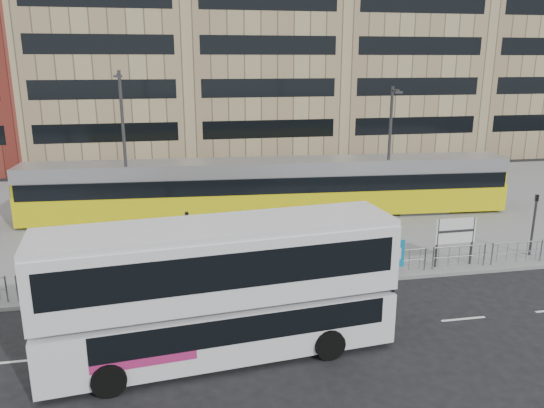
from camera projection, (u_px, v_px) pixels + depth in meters
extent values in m
plane|color=black|center=(287.00, 288.00, 22.92)|extent=(120.00, 120.00, 0.00)
cube|color=slate|center=(248.00, 212.00, 34.28)|extent=(64.00, 24.00, 0.15)
cube|color=gray|center=(287.00, 286.00, 22.94)|extent=(64.00, 0.25, 0.17)
cube|color=tan|center=(110.00, 44.00, 50.48)|extent=(14.00, 16.00, 22.00)
cube|color=tan|center=(255.00, 35.00, 52.73)|extent=(14.00, 16.00, 24.00)
cube|color=tan|center=(386.00, 51.00, 55.63)|extent=(14.00, 16.00, 21.00)
cube|color=tan|center=(508.00, 42.00, 57.87)|extent=(14.00, 16.00, 23.00)
cylinder|color=gray|center=(329.00, 255.00, 23.43)|extent=(32.00, 0.05, 0.05)
cylinder|color=gray|center=(329.00, 266.00, 23.56)|extent=(32.00, 0.04, 0.04)
cube|color=white|center=(337.00, 331.00, 19.30)|extent=(62.00, 0.12, 0.01)
cube|color=silver|center=(222.00, 324.00, 17.53)|extent=(11.63, 3.84, 1.76)
cube|color=silver|center=(220.00, 263.00, 16.96)|extent=(11.63, 3.84, 2.18)
cube|color=silver|center=(219.00, 229.00, 16.66)|extent=(11.62, 3.74, 0.31)
cube|color=black|center=(237.00, 311.00, 17.57)|extent=(9.57, 3.66, 0.88)
cube|color=black|center=(220.00, 257.00, 16.91)|extent=(11.02, 3.82, 1.14)
cube|color=#A82161|center=(141.00, 337.00, 16.82)|extent=(3.38, 2.99, 0.52)
cylinder|color=black|center=(330.00, 344.00, 17.39)|extent=(1.06, 0.42, 1.04)
cylinder|color=black|center=(302.00, 309.00, 19.83)|extent=(1.06, 0.42, 1.04)
cylinder|color=black|center=(109.00, 380.00, 15.45)|extent=(1.06, 0.42, 1.04)
cylinder|color=black|center=(109.00, 336.00, 17.89)|extent=(1.06, 0.42, 1.04)
cube|color=#CFC60B|center=(270.00, 199.00, 32.99)|extent=(29.85, 4.59, 1.70)
cube|color=black|center=(270.00, 181.00, 32.68)|extent=(29.43, 4.60, 0.96)
cube|color=#B0B0B5|center=(270.00, 167.00, 32.45)|extent=(29.84, 4.36, 0.85)
cube|color=#CFC60B|center=(487.00, 182.00, 34.54)|extent=(1.42, 2.46, 2.76)
cube|color=#CFC60B|center=(30.00, 196.00, 31.07)|extent=(1.42, 2.46, 2.76)
cylinder|color=#2D2D30|center=(270.00, 187.00, 32.78)|extent=(2.68, 2.68, 3.19)
cube|color=#2D2D30|center=(416.00, 206.00, 34.35)|extent=(3.34, 2.86, 0.53)
cube|color=#2D2D30|center=(114.00, 216.00, 32.02)|extent=(3.34, 2.86, 0.53)
cylinder|color=#2D2D30|center=(437.00, 243.00, 24.61)|extent=(0.10, 0.10, 2.32)
cylinder|color=#2D2D30|center=(472.00, 241.00, 24.98)|extent=(0.10, 0.10, 2.32)
cube|color=white|center=(456.00, 231.00, 24.65)|extent=(2.02, 0.13, 1.21)
cylinder|color=#2D2D30|center=(394.00, 264.00, 24.05)|extent=(0.06, 0.06, 0.86)
cube|color=#0C7FB4|center=(395.00, 253.00, 23.91)|extent=(0.86, 0.22, 1.29)
cube|color=white|center=(395.00, 254.00, 23.87)|extent=(0.53, 0.11, 0.54)
imported|color=black|center=(157.00, 240.00, 26.02)|extent=(0.44, 0.65, 1.73)
cylinder|color=#2D2D30|center=(188.00, 247.00, 23.14)|extent=(0.12, 0.12, 3.00)
imported|color=#2D2D30|center=(187.00, 223.00, 22.85)|extent=(0.19, 0.22, 1.00)
cylinder|color=#2D2D30|center=(533.00, 226.00, 26.07)|extent=(0.12, 0.12, 3.00)
imported|color=#2D2D30|center=(536.00, 205.00, 25.78)|extent=(0.22, 0.24, 1.00)
cylinder|color=#2D2D30|center=(125.00, 151.00, 30.07)|extent=(0.18, 0.18, 8.87)
cylinder|color=#2D2D30|center=(118.00, 74.00, 28.58)|extent=(0.14, 0.90, 0.14)
cube|color=#2D2D30|center=(118.00, 76.00, 28.18)|extent=(0.45, 0.20, 0.12)
cylinder|color=#2D2D30|center=(389.00, 153.00, 32.28)|extent=(0.18, 0.18, 7.90)
cylinder|color=#2D2D30|center=(395.00, 90.00, 30.92)|extent=(0.14, 0.90, 0.14)
cube|color=#2D2D30|center=(398.00, 92.00, 30.52)|extent=(0.45, 0.20, 0.12)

